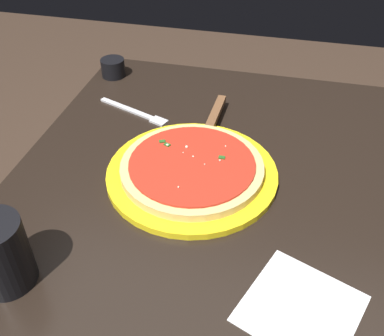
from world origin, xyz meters
TOP-DOWN VIEW (x-y plane):
  - restaurant_table at (0.00, 0.00)m, footprint 0.85×0.76m
  - serving_plate at (0.02, -0.04)m, footprint 0.32×0.32m
  - pizza at (0.02, -0.04)m, footprint 0.27×0.27m
  - pizza_server at (-0.14, -0.04)m, footprint 0.22×0.07m
  - cup_tall_drink at (0.31, -0.25)m, footprint 0.08×0.08m
  - cup_small_sauce at (-0.33, -0.33)m, footprint 0.06×0.06m
  - napkin_folded_right at (0.26, 0.17)m, footprint 0.19×0.19m
  - fork at (-0.17, -0.21)m, footprint 0.08×0.18m

SIDE VIEW (x-z plane):
  - restaurant_table at x=0.00m, z-range 0.22..0.98m
  - napkin_folded_right at x=0.26m, z-range 0.76..0.76m
  - fork at x=-0.17m, z-range 0.76..0.77m
  - serving_plate at x=0.02m, z-range 0.76..0.77m
  - pizza_server at x=-0.14m, z-range 0.77..0.79m
  - cup_small_sauce at x=-0.33m, z-range 0.76..0.81m
  - pizza at x=0.02m, z-range 0.77..0.79m
  - cup_tall_drink at x=0.31m, z-range 0.76..0.87m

